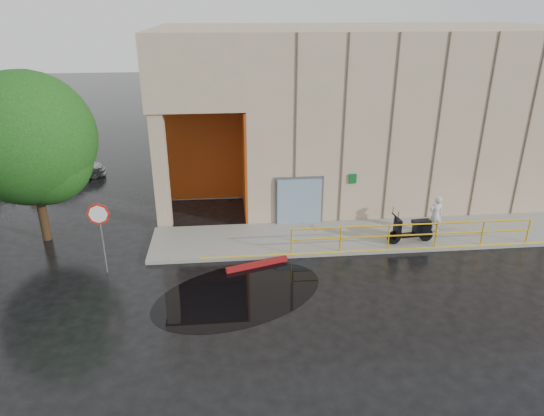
{
  "coord_description": "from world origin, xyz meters",
  "views": [
    {
      "loc": [
        -2.82,
        -13.18,
        8.96
      ],
      "look_at": [
        -1.25,
        3.0,
        2.12
      ],
      "focal_mm": 32.0,
      "sensor_mm": 36.0,
      "label": 1
    }
  ],
  "objects_px": {
    "red_curb": "(257,264)",
    "tree_near": "(32,144)",
    "stop_sign": "(100,223)",
    "car_c": "(66,169)",
    "person": "(436,215)",
    "scooter": "(412,223)"
  },
  "relations": [
    {
      "from": "person",
      "to": "car_c",
      "type": "height_order",
      "value": "person"
    },
    {
      "from": "stop_sign",
      "to": "car_c",
      "type": "height_order",
      "value": "stop_sign"
    },
    {
      "from": "stop_sign",
      "to": "tree_near",
      "type": "height_order",
      "value": "tree_near"
    },
    {
      "from": "scooter",
      "to": "stop_sign",
      "type": "height_order",
      "value": "stop_sign"
    },
    {
      "from": "red_curb",
      "to": "stop_sign",
      "type": "bearing_deg",
      "value": 179.04
    },
    {
      "from": "person",
      "to": "tree_near",
      "type": "distance_m",
      "value": 16.21
    },
    {
      "from": "scooter",
      "to": "stop_sign",
      "type": "xyz_separation_m",
      "value": [
        -11.68,
        -1.01,
        0.96
      ]
    },
    {
      "from": "car_c",
      "to": "tree_near",
      "type": "relative_size",
      "value": 0.6
    },
    {
      "from": "stop_sign",
      "to": "car_c",
      "type": "bearing_deg",
      "value": 135.52
    },
    {
      "from": "scooter",
      "to": "red_curb",
      "type": "relative_size",
      "value": 0.82
    },
    {
      "from": "red_curb",
      "to": "tree_near",
      "type": "bearing_deg",
      "value": 159.81
    },
    {
      "from": "scooter",
      "to": "tree_near",
      "type": "height_order",
      "value": "tree_near"
    },
    {
      "from": "person",
      "to": "stop_sign",
      "type": "bearing_deg",
      "value": 2.27
    },
    {
      "from": "stop_sign",
      "to": "tree_near",
      "type": "distance_m",
      "value": 4.65
    },
    {
      "from": "red_curb",
      "to": "tree_near",
      "type": "relative_size",
      "value": 0.35
    },
    {
      "from": "car_c",
      "to": "stop_sign",
      "type": "bearing_deg",
      "value": 175.41
    },
    {
      "from": "person",
      "to": "red_curb",
      "type": "xyz_separation_m",
      "value": [
        -7.52,
        -1.87,
        -0.87
      ]
    },
    {
      "from": "red_curb",
      "to": "scooter",
      "type": "bearing_deg",
      "value": 10.0
    },
    {
      "from": "car_c",
      "to": "tree_near",
      "type": "distance_m",
      "value": 8.47
    },
    {
      "from": "car_c",
      "to": "scooter",
      "type": "bearing_deg",
      "value": -147.83
    },
    {
      "from": "person",
      "to": "red_curb",
      "type": "distance_m",
      "value": 7.8
    },
    {
      "from": "red_curb",
      "to": "tree_near",
      "type": "height_order",
      "value": "tree_near"
    }
  ]
}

